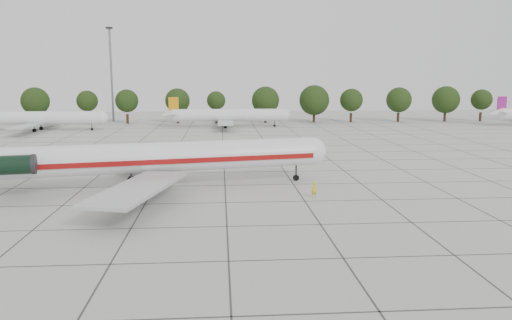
# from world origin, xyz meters

# --- Properties ---
(ground) EXTENTS (260.00, 260.00, 0.00)m
(ground) POSITION_xyz_m (0.00, 0.00, 0.00)
(ground) COLOR #B9BAB2
(ground) RESTS_ON ground
(apron_joints) EXTENTS (170.00, 170.00, 0.02)m
(apron_joints) POSITION_xyz_m (0.00, 15.00, 0.01)
(apron_joints) COLOR #383838
(apron_joints) RESTS_ON ground
(main_airliner) EXTENTS (42.98, 33.52, 10.17)m
(main_airliner) POSITION_xyz_m (-9.74, 6.57, 3.59)
(main_airliner) COLOR silver
(main_airliner) RESTS_ON ground
(ground_crew) EXTENTS (0.66, 0.50, 1.63)m
(ground_crew) POSITION_xyz_m (9.21, 1.57, 0.82)
(ground_crew) COLOR #D4C50C
(ground_crew) RESTS_ON ground
(bg_airliner_b) EXTENTS (28.24, 27.20, 7.40)m
(bg_airliner_b) POSITION_xyz_m (-41.49, 68.63, 2.91)
(bg_airliner_b) COLOR silver
(bg_airliner_b) RESTS_ON ground
(bg_airliner_c) EXTENTS (28.24, 27.20, 7.40)m
(bg_airliner_c) POSITION_xyz_m (1.54, 73.76, 2.91)
(bg_airliner_c) COLOR silver
(bg_airliner_c) RESTS_ON ground
(tree_line) EXTENTS (249.86, 8.44, 10.22)m
(tree_line) POSITION_xyz_m (-11.68, 85.00, 5.98)
(tree_line) COLOR #332114
(tree_line) RESTS_ON ground
(floodlight_mast) EXTENTS (1.60, 1.60, 25.45)m
(floodlight_mast) POSITION_xyz_m (-30.00, 92.00, 14.28)
(floodlight_mast) COLOR slate
(floodlight_mast) RESTS_ON ground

